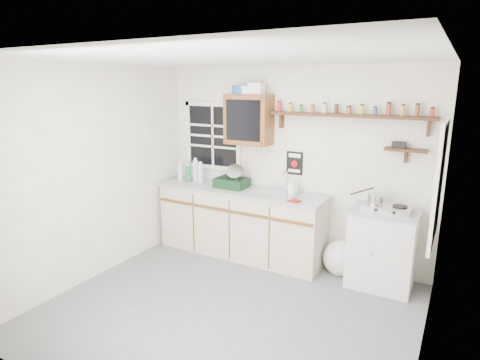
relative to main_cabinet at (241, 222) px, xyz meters
The scene contains 18 objects.
room 1.63m from the main_cabinet, 65.77° to the right, with size 3.64×3.24×2.54m.
main_cabinet is the anchor object (origin of this frame).
right_cabinet 1.84m from the main_cabinet, ahead, with size 0.73×0.57×0.91m.
sink 0.71m from the main_cabinet, ahead, with size 0.52×0.44×0.29m.
upper_cabinet 1.37m from the main_cabinet, 76.32° to the left, with size 0.60×0.32×0.65m.
upper_cabinet_clutter 1.75m from the main_cabinet, 87.31° to the left, with size 0.43×0.24×0.14m.
spice_shelf 1.98m from the main_cabinet, ahead, with size 1.91×0.18×0.35m.
secondary_shelf 2.25m from the main_cabinet, ahead, with size 0.45×0.16×0.24m.
warning_sign 1.08m from the main_cabinet, 24.36° to the left, with size 0.22×0.02×0.30m.
window_back 1.28m from the main_cabinet, 155.10° to the left, with size 0.93×0.03×0.98m.
window_right 2.68m from the main_cabinet, 17.55° to the right, with size 0.03×0.78×1.08m.
water_bottles 1.00m from the main_cabinet, behind, with size 0.39×0.15×0.34m.
dish_rack 0.58m from the main_cabinet, behind, with size 0.43×0.33×0.32m.
soap_bottle 0.89m from the main_cabinet, 10.50° to the left, with size 0.09×0.09×0.20m, color silver.
rag 0.98m from the main_cabinet, 13.39° to the right, with size 0.13×0.11×0.02m, color maroon.
hotplate 1.92m from the main_cabinet, ahead, with size 0.53×0.30×0.08m.
saucepan 1.81m from the main_cabinet, ahead, with size 0.42×0.27×0.18m.
trash_bag 1.38m from the main_cabinet, ahead, with size 0.42×0.38×0.48m.
Camera 1 is at (1.93, -3.18, 2.29)m, focal length 30.00 mm.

